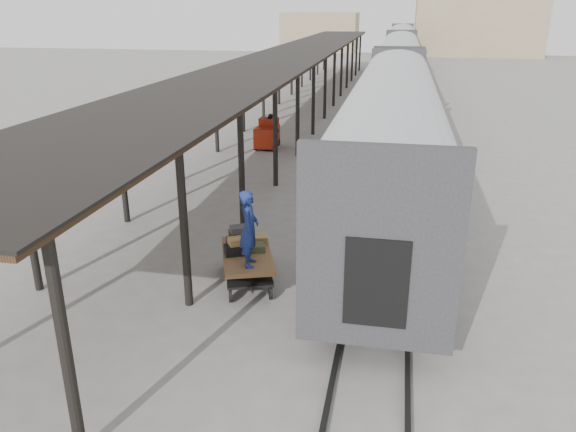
# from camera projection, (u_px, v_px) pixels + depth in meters

# --- Properties ---
(ground) EXTENTS (160.00, 160.00, 0.00)m
(ground) POSITION_uv_depth(u_px,v_px,m) (262.00, 273.00, 15.42)
(ground) COLOR slate
(ground) RESTS_ON ground
(train) EXTENTS (3.45, 76.01, 4.01)m
(train) POSITION_uv_depth(u_px,v_px,m) (399.00, 62.00, 44.96)
(train) COLOR silver
(train) RESTS_ON ground
(canopy) EXTENTS (4.90, 64.30, 4.15)m
(canopy) POSITION_uv_depth(u_px,v_px,m) (297.00, 54.00, 36.69)
(canopy) COLOR #422B19
(canopy) RESTS_ON ground
(rails) EXTENTS (1.54, 150.00, 0.12)m
(rails) POSITION_uv_depth(u_px,v_px,m) (397.00, 95.00, 46.07)
(rails) COLOR black
(rails) RESTS_ON ground
(building_far) EXTENTS (18.00, 10.00, 8.00)m
(building_far) POSITION_uv_depth(u_px,v_px,m) (477.00, 27.00, 83.19)
(building_far) COLOR tan
(building_far) RESTS_ON ground
(building_left) EXTENTS (12.00, 8.00, 6.00)m
(building_left) POSITION_uv_depth(u_px,v_px,m) (320.00, 32.00, 91.55)
(building_left) COLOR tan
(building_left) RESTS_ON ground
(baggage_cart) EXTENTS (1.97, 2.68, 0.86)m
(baggage_cart) POSITION_uv_depth(u_px,v_px,m) (247.00, 261.00, 14.68)
(baggage_cart) COLOR brown
(baggage_cart) RESTS_ON ground
(suitcase_stack) EXTENTS (1.20, 1.40, 0.59)m
(suitcase_stack) POSITION_uv_depth(u_px,v_px,m) (243.00, 241.00, 14.84)
(suitcase_stack) COLOR #363739
(suitcase_stack) RESTS_ON baggage_cart
(luggage_tug) EXTENTS (1.06, 1.69, 1.47)m
(luggage_tug) POSITION_uv_depth(u_px,v_px,m) (267.00, 135.00, 28.97)
(luggage_tug) COLOR maroon
(luggage_tug) RESTS_ON ground
(porter) EXTENTS (0.55, 0.76, 1.94)m
(porter) POSITION_uv_depth(u_px,v_px,m) (249.00, 228.00, 13.62)
(porter) COLOR navy
(porter) RESTS_ON baggage_cart
(pedestrian) EXTENTS (1.08, 0.70, 1.71)m
(pedestrian) POSITION_uv_depth(u_px,v_px,m) (271.00, 130.00, 29.12)
(pedestrian) COLOR black
(pedestrian) RESTS_ON ground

